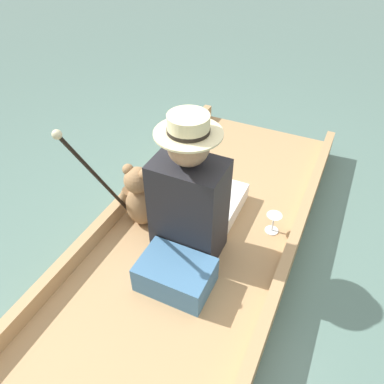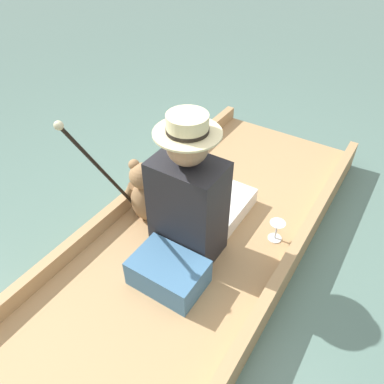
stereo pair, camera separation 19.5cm
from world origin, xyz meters
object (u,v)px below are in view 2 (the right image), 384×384
object	(u,v)px
wine_glass	(277,227)
teddy_bear	(145,193)
seated_person	(195,199)
walking_cane	(99,167)

from	to	relation	value
wine_glass	teddy_bear	bearing A→B (deg)	-160.65
seated_person	walking_cane	xyz separation A→B (m)	(-0.45, -0.22, 0.17)
walking_cane	wine_glass	bearing A→B (deg)	29.65
seated_person	walking_cane	bearing A→B (deg)	-159.40
wine_glass	walking_cane	bearing A→B (deg)	-150.35
teddy_bear	walking_cane	size ratio (longest dim) A/B	0.50
walking_cane	seated_person	bearing A→B (deg)	26.04
teddy_bear	walking_cane	bearing A→B (deg)	-114.24
teddy_bear	seated_person	bearing A→B (deg)	0.18
teddy_bear	wine_glass	size ratio (longest dim) A/B	3.26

